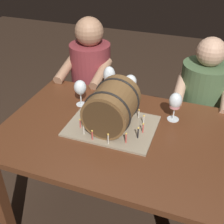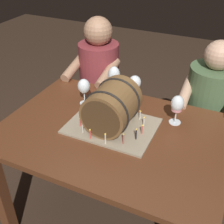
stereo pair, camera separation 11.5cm
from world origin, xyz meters
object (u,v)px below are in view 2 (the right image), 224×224
Objects in this scene: dining_table at (113,147)px; person_seated_right at (205,122)px; wine_glass_amber at (114,76)px; person_seated_left at (100,96)px; wine_glass_red at (135,84)px; wine_glass_empty at (84,87)px; barrel_cake at (112,108)px; wine_glass_rose at (177,105)px.

person_seated_right is at bearing 57.01° from dining_table.
wine_glass_amber is at bearing -152.63° from person_seated_right.
person_seated_right is at bearing 0.01° from person_seated_left.
wine_glass_empty reaches higher than wine_glass_red.
wine_glass_red is 0.32m from wine_glass_empty.
person_seated_right is at bearing 33.55° from wine_glass_empty.
barrel_cake is 0.37m from wine_glass_rose.
wine_glass_red is (-0.02, 0.37, 0.23)m from dining_table.
wine_glass_rose is 0.15× the size of person_seated_left.
wine_glass_red is at bearing 154.62° from wine_glass_rose.
wine_glass_empty is (-0.58, -0.03, -0.00)m from wine_glass_rose.
person_seated_right is at bearing 72.72° from wine_glass_rose.
person_seated_right is at bearing 54.55° from barrel_cake.
wine_glass_rose reaches higher than wine_glass_red.
wine_glass_amber is 0.18× the size of person_seated_left.
person_seated_left is (-0.41, 0.29, -0.34)m from wine_glass_red.
barrel_cake is 0.34m from wine_glass_red.
person_seated_left is (-0.27, 0.30, -0.37)m from wine_glass_amber.
person_seated_right is at bearing 27.37° from wine_glass_amber.
wine_glass_amber reaches higher than dining_table.
barrel_cake is at bearing -30.56° from wine_glass_empty.
wine_glass_rose is at bearing 37.07° from dining_table.
wine_glass_rose is at bearing 31.52° from barrel_cake.
wine_glass_amber is (-0.14, 0.33, 0.02)m from barrel_cake.
wine_glass_red is (0.00, 0.34, -0.01)m from barrel_cake.
person_seated_left reaches higher than wine_glass_amber.
person_seated_right reaches higher than dining_table.
barrel_cake reaches higher than wine_glass_rose.
wine_glass_rose is at bearing -107.28° from person_seated_right.
person_seated_right reaches higher than wine_glass_empty.
wine_glass_red is at bearing -146.93° from person_seated_right.
wine_glass_empty is at bearing -176.55° from wine_glass_rose.
person_seated_right is (0.59, 0.30, -0.38)m from wine_glass_amber.
wine_glass_red is 0.14× the size of person_seated_left.
wine_glass_empty is at bearing 147.13° from dining_table.
person_seated_left is (-0.41, 0.63, -0.35)m from barrel_cake.
wine_glass_rose is (0.31, -0.15, 0.01)m from wine_glass_red.
wine_glass_rose is 0.16× the size of person_seated_right.
wine_glass_red is 0.64m from person_seated_right.
wine_glass_rose is (0.29, 0.22, 0.24)m from dining_table.
person_seated_right reaches higher than wine_glass_red.
barrel_cake is at bearing -148.48° from wine_glass_rose.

